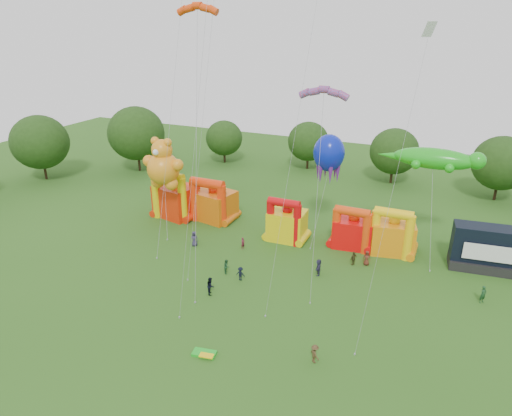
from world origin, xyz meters
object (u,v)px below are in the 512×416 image
at_px(bouncy_castle_2, 286,223).
at_px(octopus_kite, 327,164).
at_px(bouncy_castle_0, 175,199).
at_px(spectator_4, 354,258).
at_px(stage_trailer, 490,249).
at_px(gecko_kite, 432,193).
at_px(teddy_bear_kite, 164,181).
at_px(spectator_0, 194,239).

distance_m(bouncy_castle_2, octopus_kite, 9.19).
distance_m(bouncy_castle_0, spectator_4, 27.20).
xyz_separation_m(bouncy_castle_2, stage_trailer, (23.63, 2.18, 0.22)).
distance_m(gecko_kite, octopus_kite, 13.00).
bearing_deg(bouncy_castle_0, spectator_4, -7.95).
xyz_separation_m(bouncy_castle_0, stage_trailer, (41.00, 1.52, -0.16)).
distance_m(teddy_bear_kite, octopus_kite, 21.29).
bearing_deg(bouncy_castle_0, gecko_kite, 4.06).
bearing_deg(bouncy_castle_0, stage_trailer, 2.12).
bearing_deg(bouncy_castle_2, spectator_0, -146.92).
height_order(teddy_bear_kite, spectator_4, teddy_bear_kite).
distance_m(octopus_kite, spectator_4, 12.64).
height_order(octopus_kite, spectator_0, octopus_kite).
distance_m(bouncy_castle_2, stage_trailer, 23.73).
relative_size(octopus_kite, spectator_0, 6.79).
height_order(bouncy_castle_0, bouncy_castle_2, bouncy_castle_0).
distance_m(octopus_kite, spectator_0, 19.31).
relative_size(spectator_0, spectator_4, 1.15).
xyz_separation_m(bouncy_castle_0, bouncy_castle_2, (17.37, -0.66, -0.38)).
bearing_deg(octopus_kite, gecko_kite, -4.15).
distance_m(bouncy_castle_2, spectator_0, 11.89).
xyz_separation_m(octopus_kite, spectator_4, (5.67, -7.10, -8.77)).
xyz_separation_m(stage_trailer, spectator_4, (-14.12, -5.27, -1.67)).
distance_m(teddy_bear_kite, gecko_kite, 33.26).
bearing_deg(gecko_kite, stage_trailer, -7.39).
relative_size(teddy_bear_kite, spectator_4, 7.38).
distance_m(bouncy_castle_0, octopus_kite, 22.56).
distance_m(gecko_kite, spectator_0, 29.10).
bearing_deg(gecko_kite, bouncy_castle_2, -169.54).
relative_size(stage_trailer, teddy_bear_kite, 0.67).
xyz_separation_m(teddy_bear_kite, gecko_kite, (32.57, 6.65, 0.98)).
bearing_deg(teddy_bear_kite, bouncy_castle_0, 109.36).
xyz_separation_m(bouncy_castle_2, teddy_bear_kite, (-15.89, -3.57, 4.66)).
height_order(gecko_kite, spectator_4, gecko_kite).
distance_m(bouncy_castle_0, gecko_kite, 34.55).
bearing_deg(spectator_4, bouncy_castle_2, -79.01).
bearing_deg(stage_trailer, spectator_4, -159.53).
bearing_deg(spectator_4, stage_trailer, 139.48).
height_order(bouncy_castle_0, spectator_0, bouncy_castle_0).
height_order(bouncy_castle_0, teddy_bear_kite, teddy_bear_kite).
height_order(spectator_0, spectator_4, spectator_0).
bearing_deg(bouncy_castle_0, bouncy_castle_2, -2.19).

